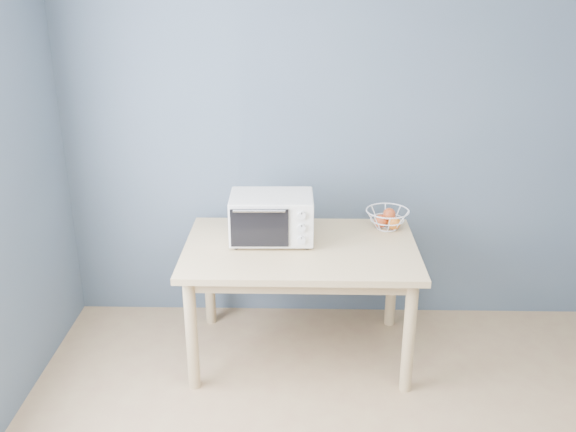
{
  "coord_description": "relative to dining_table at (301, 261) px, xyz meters",
  "views": [
    {
      "loc": [
        -0.42,
        -1.83,
        2.33
      ],
      "look_at": [
        -0.5,
        1.73,
        0.93
      ],
      "focal_mm": 40.0,
      "sensor_mm": 36.0,
      "label": 1
    }
  ],
  "objects": [
    {
      "name": "room",
      "position": [
        0.42,
        -1.69,
        0.65
      ],
      "size": [
        4.01,
        4.51,
        2.61
      ],
      "color": "#A2885A",
      "rests_on": "ground"
    },
    {
      "name": "dining_table",
      "position": [
        0.0,
        0.0,
        0.0
      ],
      "size": [
        1.4,
        0.9,
        0.75
      ],
      "color": "tan",
      "rests_on": "ground"
    },
    {
      "name": "fruit_basket",
      "position": [
        0.55,
        0.29,
        0.17
      ],
      "size": [
        0.28,
        0.28,
        0.14
      ],
      "rotation": [
        0.0,
        0.0,
        -0.01
      ],
      "color": "white",
      "rests_on": "dining_table"
    },
    {
      "name": "toaster_oven",
      "position": [
        -0.2,
        0.08,
        0.26
      ],
      "size": [
        0.51,
        0.38,
        0.29
      ],
      "rotation": [
        0.0,
        0.0,
        0.02
      ],
      "color": "silver",
      "rests_on": "dining_table"
    }
  ]
}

